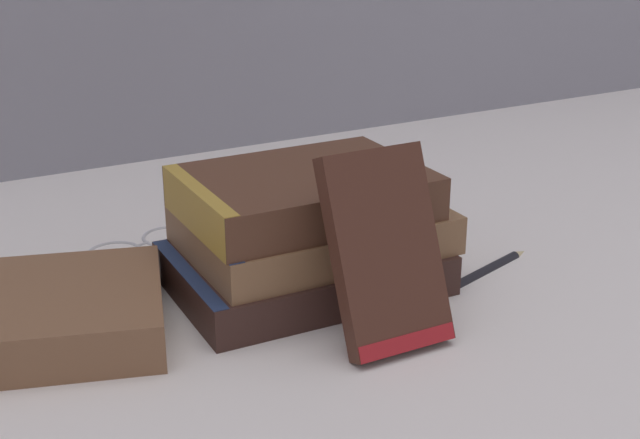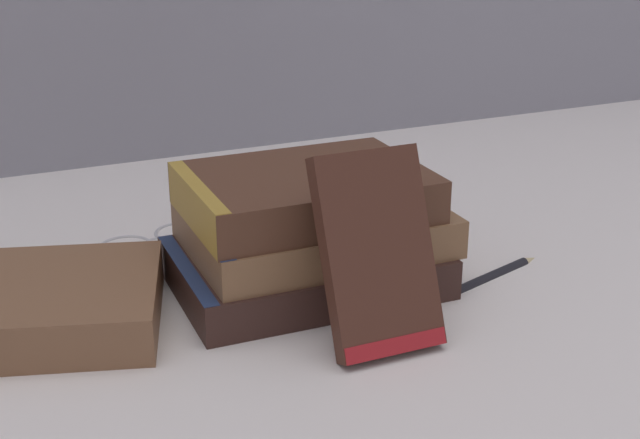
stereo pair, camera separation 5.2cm
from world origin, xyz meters
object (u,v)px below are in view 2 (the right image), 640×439
Objects in this scene: book_leaning_front at (378,259)px; reading_glasses at (153,238)px; fountain_pen at (487,274)px; pocket_watch at (363,167)px; book_flat_top at (299,193)px; book_side_left at (8,306)px; book_flat_middle at (309,229)px; book_flat_bottom at (299,268)px.

reading_glasses is (-0.10, 0.26, -0.06)m from book_leaning_front.
fountain_pen reaches higher than reading_glasses.
book_flat_top is at bearing 162.26° from pocket_watch.
book_side_left is 0.19m from reading_glasses.
book_leaning_front is 1.08× the size of fountain_pen.
book_leaning_front is (0.24, -0.13, 0.05)m from book_side_left.
book_flat_middle reaches higher than fountain_pen.
fountain_pen is at bearing 6.16° from book_side_left.
reading_glasses is at bearing 121.40° from book_flat_top.
book_flat_top is 0.18m from fountain_pen.
pocket_watch is at bearing -17.17° from book_flat_top.
book_leaning_front reaches higher than pocket_watch.
book_flat_bottom is at bearing 165.09° from pocket_watch.
book_flat_middle is 3.84× the size of pocket_watch.
fountain_pen is at bearing -53.41° from reading_glasses.
book_leaning_front reaches higher than book_flat_middle.
book_side_left is 0.39m from fountain_pen.
book_flat_top reaches higher than book_flat_bottom.
reading_glasses is (0.14, 0.13, -0.02)m from book_side_left.
book_flat_bottom is at bearing 143.98° from fountain_pen.
fountain_pen is (0.24, -0.20, 0.00)m from reading_glasses.
reading_glasses is at bearing 124.08° from book_flat_middle.
fountain_pen is (0.15, -0.05, -0.01)m from book_flat_bottom.
book_flat_top is (-0.01, -0.00, 0.03)m from book_flat_middle.
book_side_left reaches higher than book_flat_bottom.
book_side_left is at bearing 176.49° from book_flat_middle.
reading_glasses is (-0.14, 0.16, -0.10)m from pocket_watch.
book_flat_bottom is 0.17m from reading_glasses.
book_flat_top is 0.19m from reading_glasses.
book_flat_bottom is 0.12m from book_leaning_front.
book_flat_middle is (0.01, 0.00, 0.03)m from book_flat_bottom.
book_side_left reaches higher than fountain_pen.
pocket_watch is at bearing -63.23° from reading_glasses.
fountain_pen is at bearing 23.11° from book_leaning_front.
reading_glasses is at bearing 130.07° from pocket_watch.
pocket_watch is (0.05, -0.01, 0.09)m from book_flat_bottom.
book_leaning_front is at bearing -80.53° from book_flat_bottom.
pocket_watch is 0.41× the size of fountain_pen.
book_flat_bottom is at bearing -162.34° from book_flat_middle.
reading_glasses is (-0.09, 0.15, -0.01)m from book_flat_bottom.
book_leaning_front is at bearing -82.01° from book_flat_top.
book_flat_top is 0.11m from book_leaning_front.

